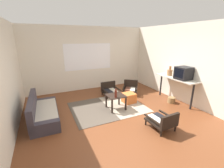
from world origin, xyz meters
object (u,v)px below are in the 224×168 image
at_px(ottoman_orange, 129,98).
at_px(wicker_basket, 171,100).
at_px(crt_television, 183,73).
at_px(clay_vase, 170,72).
at_px(armchair_striped_foreground, 163,121).
at_px(glass_bottle, 116,94).
at_px(couch, 42,112).
at_px(armchair_corner, 130,88).
at_px(console_shelf, 176,80).
at_px(coffee_table, 116,98).
at_px(armchair_by_window, 110,90).

relative_size(ottoman_orange, wicker_basket, 1.58).
distance_m(crt_television, clay_vase, 0.60).
xyz_separation_m(armchair_striped_foreground, glass_bottle, (-0.63, 1.37, 0.35)).
bearing_deg(armchair_striped_foreground, couch, 146.29).
distance_m(armchair_corner, glass_bottle, 1.71).
relative_size(couch, clay_vase, 5.14).
bearing_deg(ottoman_orange, armchair_corner, 54.93).
relative_size(console_shelf, crt_television, 3.44).
relative_size(coffee_table, clay_vase, 1.61).
height_order(couch, armchair_striped_foreground, couch).
bearing_deg(armchair_striped_foreground, ottoman_orange, 86.63).
height_order(console_shelf, glass_bottle, console_shelf).
height_order(armchair_corner, ottoman_orange, armchair_corner).
height_order(armchair_by_window, armchair_striped_foreground, armchair_by_window).
height_order(couch, wicker_basket, couch).
bearing_deg(console_shelf, ottoman_orange, 158.66).
relative_size(couch, crt_television, 4.00).
bearing_deg(armchair_corner, couch, -168.27).
relative_size(glass_bottle, wicker_basket, 1.11).
height_order(armchair_by_window, console_shelf, console_shelf).
distance_m(armchair_striped_foreground, console_shelf, 2.10).
bearing_deg(crt_television, clay_vase, 89.70).
xyz_separation_m(coffee_table, console_shelf, (2.19, -0.34, 0.43)).
bearing_deg(wicker_basket, glass_bottle, 173.25).
height_order(armchair_striped_foreground, armchair_corner, armchair_corner).
bearing_deg(armchair_by_window, armchair_corner, -15.31).
bearing_deg(glass_bottle, wicker_basket, -6.75).
height_order(crt_television, glass_bottle, crt_television).
distance_m(armchair_corner, wicker_basket, 1.63).
distance_m(armchair_by_window, ottoman_orange, 0.99).
bearing_deg(console_shelf, armchair_corner, 128.25).
bearing_deg(couch, glass_bottle, -11.95).
xyz_separation_m(ottoman_orange, glass_bottle, (-0.73, -0.42, 0.42)).
bearing_deg(armchair_striped_foreground, console_shelf, 35.75).
bearing_deg(clay_vase, coffee_table, 179.58).
bearing_deg(wicker_basket, ottoman_orange, 154.01).
relative_size(couch, coffee_table, 3.18).
bearing_deg(wicker_basket, clay_vase, 65.55).
relative_size(armchair_by_window, crt_television, 1.44).
relative_size(armchair_by_window, armchair_corner, 0.83).
bearing_deg(glass_bottle, coffee_table, 62.72).
height_order(coffee_table, crt_television, crt_television).
xyz_separation_m(coffee_table, clay_vase, (2.19, -0.02, 0.65)).
relative_size(armchair_striped_foreground, clay_vase, 1.90).
bearing_deg(clay_vase, ottoman_orange, 169.91).
distance_m(clay_vase, wicker_basket, 1.02).
xyz_separation_m(armchair_by_window, crt_television, (1.85, -1.80, 0.88)).
xyz_separation_m(armchair_striped_foreground, wicker_basket, (1.47, 1.12, -0.14)).
xyz_separation_m(couch, crt_television, (4.35, -0.89, 0.89)).
relative_size(crt_television, clay_vase, 1.29).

